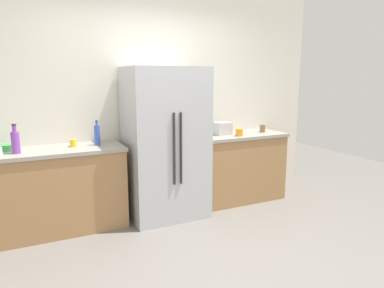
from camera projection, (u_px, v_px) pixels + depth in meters
name	position (u px, v px, depth m)	size (l,w,h in m)	color
ground_plane	(207.00, 262.00, 3.18)	(9.80, 9.80, 0.00)	slate
kitchen_back_panel	(145.00, 87.00, 4.35)	(4.90, 0.10, 3.07)	silver
counter_left	(55.00, 190.00, 3.75)	(1.49, 0.59, 0.91)	#9E7247
counter_right	(239.00, 166.00, 4.76)	(1.20, 0.59, 0.91)	#9E7247
refrigerator	(165.00, 143.00, 4.13)	(0.89, 0.74, 1.77)	#B2B5BA
toaster	(223.00, 128.00, 4.58)	(0.20, 0.16, 0.16)	silver
bottle_a	(97.00, 135.00, 3.88)	(0.06, 0.06, 0.28)	blue
bottle_b	(15.00, 142.00, 3.44)	(0.08, 0.08, 0.29)	purple
cup_a	(239.00, 132.00, 4.48)	(0.10, 0.10, 0.09)	orange
cup_b	(73.00, 143.00, 3.80)	(0.07, 0.07, 0.08)	yellow
cup_c	(263.00, 128.00, 4.80)	(0.08, 0.08, 0.10)	brown
bowl_b	(7.00, 148.00, 3.58)	(0.18, 0.18, 0.07)	green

